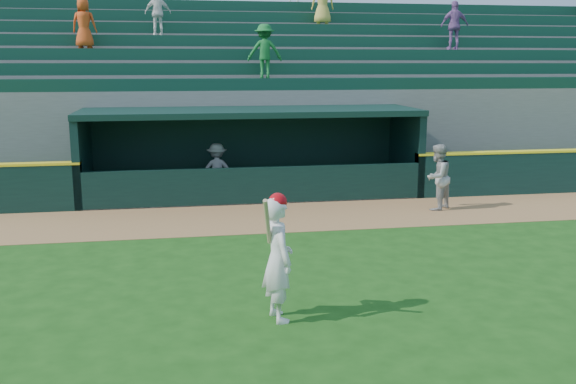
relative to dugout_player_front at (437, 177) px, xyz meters
name	(u,v)px	position (x,y,z in m)	size (l,w,h in m)	color
ground	(304,285)	(-4.48, -5.04, -0.85)	(120.00, 120.00, 0.00)	#194511
warning_track	(265,218)	(-4.48, -0.14, -0.85)	(40.00, 3.00, 0.01)	olive
dugout_player_front	(437,177)	(0.00, 0.00, 0.00)	(0.83, 0.64, 1.70)	#9C9C97
dugout_player_inside	(217,170)	(-5.46, 2.72, -0.10)	(0.97, 0.56, 1.51)	#9F9F99
dugout	(250,147)	(-4.48, 2.97, 0.51)	(9.40, 2.80, 2.46)	#62625D
stands	(235,101)	(-4.50, 7.53, 1.55)	(34.50, 6.26, 7.61)	slate
batter_at_plate	(278,257)	(-5.16, -6.44, 0.10)	(0.57, 0.85, 1.92)	silver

